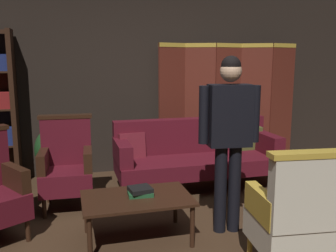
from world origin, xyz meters
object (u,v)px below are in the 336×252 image
Objects in this scene: book_green_cloth at (140,193)px; armchair_wing_right at (67,165)px; velvet_couch at (195,153)px; potted_plant at (56,153)px; standing_figure at (229,129)px; book_black_cloth at (140,189)px; folding_screen at (228,105)px; armchair_gilt_accent at (295,216)px; coffee_table at (137,202)px.

armchair_wing_right is at bearing 124.23° from book_green_cloth.
velvet_couch is at bearing 9.97° from armchair_wing_right.
armchair_wing_right is 1.27× the size of potted_plant.
book_black_cloth is (-0.84, 0.08, -0.55)m from standing_figure.
armchair_wing_right reaches higher than velvet_couch.
book_green_cloth is (0.80, -1.66, -0.03)m from potted_plant.
velvet_couch is 1.25× the size of standing_figure.
armchair_wing_right is at bearing 145.21° from standing_figure.
armchair_gilt_accent is at bearing -103.83° from folding_screen.
potted_plant is 4.08× the size of book_black_cloth.
folding_screen is 9.45× the size of book_green_cloth.
standing_figure is 8.47× the size of book_black_cloth.
potted_plant is (-0.14, 0.69, -0.02)m from armchair_wing_right.
book_green_cloth is at bearing 174.89° from standing_figure.
velvet_couch is at bearing -137.88° from folding_screen.
armchair_gilt_accent reaches higher than book_green_cloth.
standing_figure reaches higher than book_green_cloth.
coffee_table is 1.10m from standing_figure.
book_green_cloth is (-1.72, -1.93, -0.55)m from folding_screen.
book_green_cloth is at bearing -131.77° from folding_screen.
standing_figure is 1.03m from book_green_cloth.
armchair_gilt_accent is at bearing -48.55° from armchair_wing_right.
velvet_couch is 2.04× the size of armchair_wing_right.
potted_plant is at bearing 133.43° from standing_figure.
folding_screen is at bearing 66.34° from standing_figure.
book_green_cloth is (-1.02, 0.93, -0.05)m from armchair_gilt_accent.
armchair_wing_right is 5.17× the size of book_black_cloth.
velvet_couch is at bearing 51.72° from coffee_table.
standing_figure is at bearing -5.11° from book_green_cloth.
velvet_couch is 1.67m from armchair_wing_right.
armchair_wing_right is 1.17m from book_black_cloth.
armchair_gilt_accent is at bearing -89.02° from velvet_couch.
armchair_gilt_accent is (1.06, -0.90, 0.12)m from coffee_table.
standing_figure reaches higher than velvet_couch.
folding_screen is 2.62m from armchair_wing_right.
coffee_table is 0.96× the size of armchair_wing_right.
folding_screen is 1.13m from velvet_couch.
armchair_wing_right is at bearing 124.23° from book_black_cloth.
folding_screen is at bearing 48.23° from book_green_cloth.
potted_plant is at bearing 115.64° from book_green_cloth.
potted_plant is (-0.76, 1.69, 0.10)m from coffee_table.
potted_plant is at bearing 114.10° from coffee_table.
coffee_table is 0.12m from book_black_cloth.
book_green_cloth is at bearing 0.00° from book_black_cloth.
armchair_gilt_accent reaches higher than coffee_table.
armchair_gilt_accent is (-0.70, -2.86, -0.50)m from folding_screen.
folding_screen is 2.05× the size of armchair_gilt_accent.
folding_screen is 2.58m from potted_plant.
armchair_gilt_accent is 0.61× the size of standing_figure.
velvet_couch is 1.46m from standing_figure.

